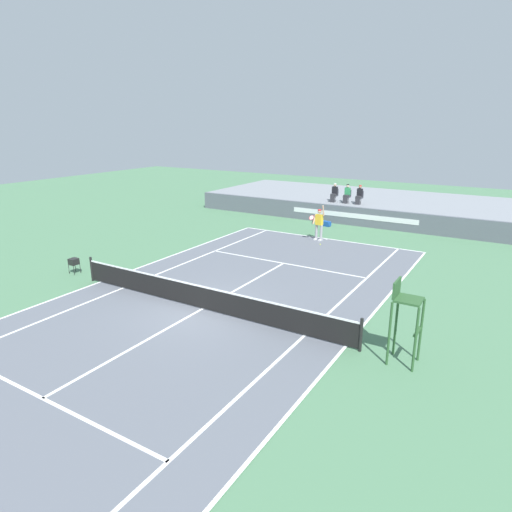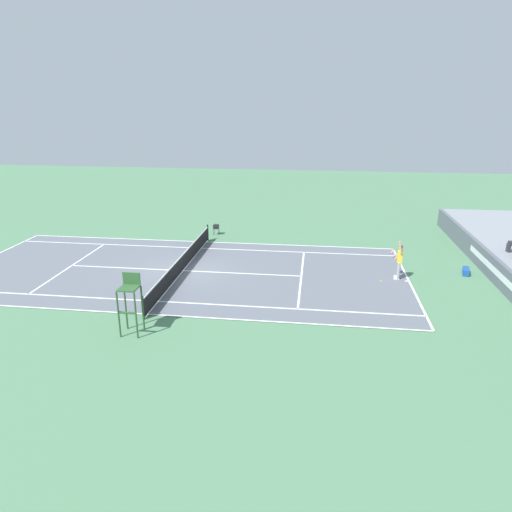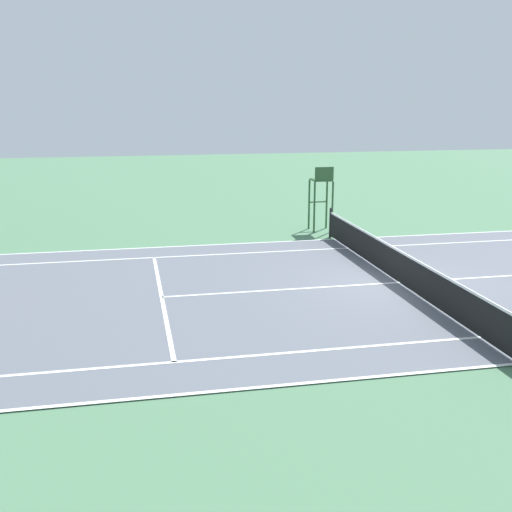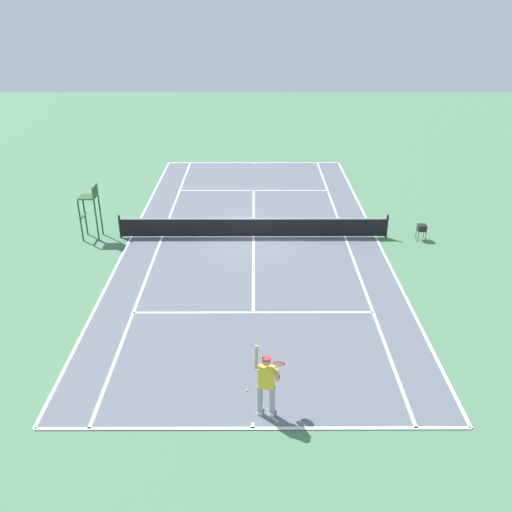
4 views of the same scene
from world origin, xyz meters
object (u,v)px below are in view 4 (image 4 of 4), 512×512
object	(u,v)px
tennis_player	(267,384)
ball_hopper	(422,228)
tennis_ball	(247,390)
umpire_chair	(90,205)

from	to	relation	value
tennis_player	ball_hopper	distance (m)	13.20
tennis_player	tennis_ball	world-z (taller)	tennis_player
umpire_chair	ball_hopper	size ratio (longest dim) A/B	3.49
ball_hopper	tennis_ball	bearing A→B (deg)	53.37
tennis_player	umpire_chair	world-z (taller)	umpire_chair
umpire_chair	tennis_player	bearing A→B (deg)	123.31
tennis_player	ball_hopper	size ratio (longest dim) A/B	2.98
tennis_player	ball_hopper	xyz separation A→B (m)	(-7.09, -11.12, -0.42)
tennis_player	umpire_chair	xyz separation A→B (m)	(7.46, -11.36, 0.56)
tennis_ball	ball_hopper	distance (m)	12.75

